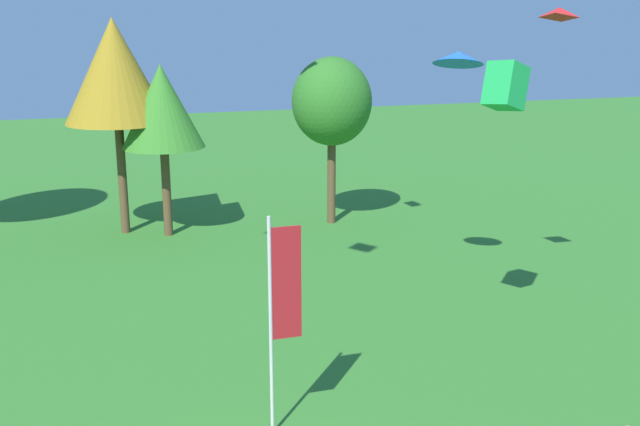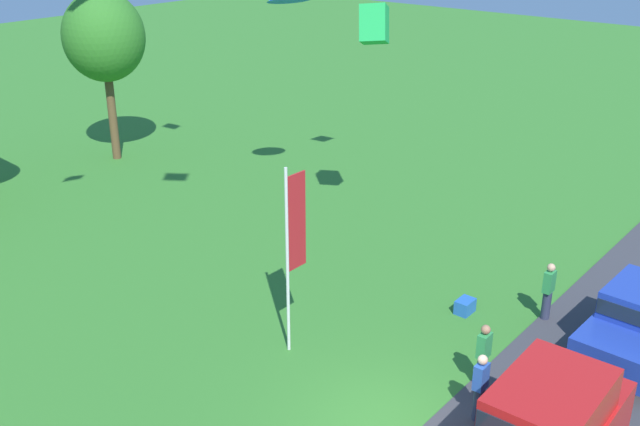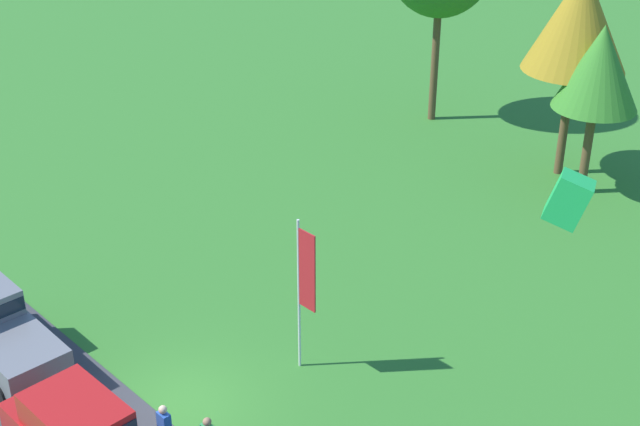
# 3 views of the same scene
# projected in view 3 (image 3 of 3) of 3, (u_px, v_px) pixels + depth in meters

# --- Properties ---
(ground_plane) EXTENTS (120.00, 120.00, 0.00)m
(ground_plane) POSITION_uv_depth(u_px,v_px,m) (180.00, 406.00, 24.76)
(ground_plane) COLOR #337528
(tree_right_of_center) EXTENTS (4.17, 4.17, 8.79)m
(tree_right_of_center) POSITION_uv_depth(u_px,v_px,m) (579.00, 20.00, 35.14)
(tree_right_of_center) COLOR brown
(tree_right_of_center) RESTS_ON ground
(tree_left_of_center) EXTENTS (3.32, 3.32, 7.01)m
(tree_left_of_center) POSITION_uv_depth(u_px,v_px,m) (599.00, 68.00, 34.14)
(tree_left_of_center) COLOR brown
(tree_left_of_center) RESTS_ON ground
(flag_banner) EXTENTS (0.71, 0.08, 4.91)m
(flag_banner) POSITION_uv_depth(u_px,v_px,m) (304.00, 279.00, 24.80)
(flag_banner) COLOR silver
(flag_banner) RESTS_ON ground
(kite_box_mid_center) EXTENTS (1.28, 1.23, 1.34)m
(kite_box_mid_center) POSITION_uv_depth(u_px,v_px,m) (569.00, 200.00, 20.25)
(kite_box_mid_center) COLOR green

